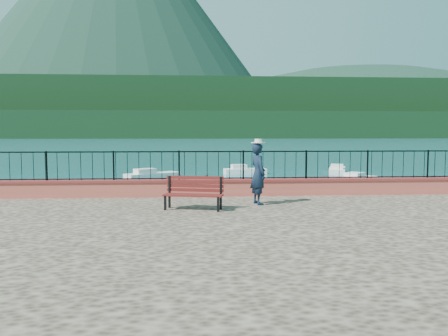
{
  "coord_description": "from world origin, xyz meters",
  "views": [
    {
      "loc": [
        -2.04,
        -11.19,
        3.35
      ],
      "look_at": [
        -1.09,
        2.0,
        2.3
      ],
      "focal_mm": 35.0,
      "sensor_mm": 36.0,
      "label": 1
    }
  ],
  "objects": [
    {
      "name": "foothills",
      "position": [
        0.0,
        360.0,
        22.0
      ],
      "size": [
        900.0,
        120.0,
        44.0
      ],
      "primitive_type": "cube",
      "color": "black",
      "rests_on": "ground"
    },
    {
      "name": "far_forest",
      "position": [
        0.0,
        300.0,
        9.0
      ],
      "size": [
        900.0,
        60.0,
        18.0
      ],
      "primitive_type": "cube",
      "color": "black",
      "rests_on": "ground"
    },
    {
      "name": "boat_5",
      "position": [
        10.22,
        24.97,
        0.4
      ],
      "size": [
        2.69,
        4.49,
        0.8
      ],
      "primitive_type": "cube",
      "rotation": [
        0.0,
        0.0,
        1.22
      ],
      "color": "silver",
      "rests_on": "ground"
    },
    {
      "name": "boat_2",
      "position": [
        9.03,
        17.17,
        0.4
      ],
      "size": [
        3.38,
        3.26,
        0.8
      ],
      "primitive_type": "cube",
      "rotation": [
        0.0,
        0.0,
        0.74
      ],
      "color": "silver",
      "rests_on": "ground"
    },
    {
      "name": "dock",
      "position": [
        -2.0,
        12.0,
        0.15
      ],
      "size": [
        2.0,
        16.0,
        0.3
      ],
      "primitive_type": "cube",
      "color": "#2D231C",
      "rests_on": "ground"
    },
    {
      "name": "boat_0",
      "position": [
        -8.29,
        12.17,
        0.4
      ],
      "size": [
        3.95,
        2.24,
        0.8
      ],
      "primitive_type": "cube",
      "rotation": [
        0.0,
        0.0,
        0.27
      ],
      "color": "white",
      "rests_on": "ground"
    },
    {
      "name": "boat_3",
      "position": [
        -5.01,
        21.35,
        0.4
      ],
      "size": [
        4.15,
        3.43,
        0.8
      ],
      "primitive_type": "cube",
      "rotation": [
        0.0,
        0.0,
        0.61
      ],
      "color": "silver",
      "rests_on": "ground"
    },
    {
      "name": "parapet",
      "position": [
        0.0,
        3.7,
        1.49
      ],
      "size": [
        28.0,
        0.46,
        0.58
      ],
      "primitive_type": "cube",
      "color": "#C15946",
      "rests_on": "promenade"
    },
    {
      "name": "boat_4",
      "position": [
        2.31,
        24.8,
        0.4
      ],
      "size": [
        3.57,
        1.66,
        0.8
      ],
      "primitive_type": "cube",
      "rotation": [
        0.0,
        0.0,
        0.11
      ],
      "color": "white",
      "rests_on": "ground"
    },
    {
      "name": "railing",
      "position": [
        0.0,
        3.7,
        2.25
      ],
      "size": [
        27.0,
        0.05,
        0.95
      ],
      "primitive_type": "cube",
      "color": "black",
      "rests_on": "parapet"
    },
    {
      "name": "boat_1",
      "position": [
        3.67,
        11.13,
        0.4
      ],
      "size": [
        3.53,
        1.57,
        0.8
      ],
      "primitive_type": "cube",
      "rotation": [
        0.0,
        0.0,
        0.08
      ],
      "color": "white",
      "rests_on": "ground"
    },
    {
      "name": "park_bench",
      "position": [
        -2.02,
        1.05,
        1.48
      ],
      "size": [
        1.75,
        0.94,
        0.93
      ],
      "rotation": [
        0.0,
        0.0,
        -0.24
      ],
      "color": "black",
      "rests_on": "promenade"
    },
    {
      "name": "ground",
      "position": [
        0.0,
        0.0,
        0.0
      ],
      "size": [
        2000.0,
        2000.0,
        0.0
      ],
      "primitive_type": "plane",
      "color": "#19596B",
      "rests_on": "ground"
    },
    {
      "name": "companion_hill",
      "position": [
        220.0,
        560.0,
        0.0
      ],
      "size": [
        448.0,
        384.0,
        180.0
      ],
      "primitive_type": "ellipsoid",
      "color": "#142D23",
      "rests_on": "ground"
    },
    {
      "name": "volcano",
      "position": [
        -120.0,
        700.0,
        190.0
      ],
      "size": [
        560.0,
        560.0,
        380.0
      ],
      "primitive_type": "cone",
      "color": "#142D23",
      "rests_on": "ground"
    },
    {
      "name": "hat",
      "position": [
        -0.06,
        1.85,
        3.12
      ],
      "size": [
        0.44,
        0.44,
        0.12
      ],
      "primitive_type": "cylinder",
      "color": "white",
      "rests_on": "person"
    },
    {
      "name": "person",
      "position": [
        -0.06,
        1.85,
        2.13
      ],
      "size": [
        0.61,
        0.77,
        1.86
      ],
      "primitive_type": "imported",
      "rotation": [
        0.0,
        0.0,
        1.84
      ],
      "color": "black",
      "rests_on": "promenade"
    }
  ]
}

